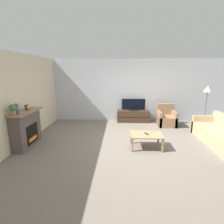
{
  "coord_description": "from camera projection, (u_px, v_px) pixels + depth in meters",
  "views": [
    {
      "loc": [
        -0.42,
        -5.08,
        2.16
      ],
      "look_at": [
        -0.69,
        0.57,
        0.85
      ],
      "focal_mm": 28.0,
      "sensor_mm": 36.0,
      "label": 1
    }
  ],
  "objects": [
    {
      "name": "floor_lamp",
      "position": [
        207.0,
        93.0,
        6.29
      ],
      "size": [
        0.3,
        0.3,
        1.67
      ],
      "color": "black",
      "rests_on": "ground"
    },
    {
      "name": "coffee_table",
      "position": [
        146.0,
        136.0,
        5.02
      ],
      "size": [
        0.9,
        0.64,
        0.41
      ],
      "color": "#A37F56",
      "rests_on": "ground"
    },
    {
      "name": "tv",
      "position": [
        133.0,
        105.0,
        7.54
      ],
      "size": [
        1.01,
        0.18,
        0.51
      ],
      "color": "black",
      "rests_on": "tv_stand"
    },
    {
      "name": "wall_left",
      "position": [
        23.0,
        99.0,
        5.27
      ],
      "size": [
        0.06,
        12.0,
        2.7
      ],
      "color": "beige",
      "rests_on": "ground"
    },
    {
      "name": "remote",
      "position": [
        147.0,
        134.0,
        5.02
      ],
      "size": [
        0.11,
        0.15,
        0.02
      ],
      "rotation": [
        0.0,
        0.0,
        0.54
      ],
      "color": "black",
      "rests_on": "coffee_table"
    },
    {
      "name": "ground_plane",
      "position": [
        133.0,
        143.0,
        5.42
      ],
      "size": [
        24.0,
        24.0,
        0.0
      ],
      "primitive_type": "plane",
      "color": "slate"
    },
    {
      "name": "wall_back",
      "position": [
        130.0,
        91.0,
        7.67
      ],
      "size": [
        12.0,
        0.06,
        2.7
      ],
      "color": "silver",
      "rests_on": "ground"
    },
    {
      "name": "armchair",
      "position": [
        166.0,
        119.0,
        7.16
      ],
      "size": [
        0.7,
        0.76,
        0.86
      ],
      "color": "#937051",
      "rests_on": "ground"
    },
    {
      "name": "fireplace",
      "position": [
        26.0,
        128.0,
        5.1
      ],
      "size": [
        0.46,
        1.26,
        1.07
      ],
      "color": "#564C47",
      "rests_on": "ground"
    },
    {
      "name": "mantel_clock",
      "position": [
        27.0,
        107.0,
        5.09
      ],
      "size": [
        0.08,
        0.11,
        0.15
      ],
      "color": "brown",
      "rests_on": "fireplace"
    },
    {
      "name": "mantel_vase_left",
      "position": [
        17.0,
        109.0,
        4.59
      ],
      "size": [
        0.1,
        0.1,
        0.29
      ],
      "color": "#385670",
      "rests_on": "fireplace"
    },
    {
      "name": "potted_plant",
      "position": [
        13.0,
        109.0,
        4.43
      ],
      "size": [
        0.18,
        0.18,
        0.29
      ],
      "color": "#936B4C",
      "rests_on": "fireplace"
    },
    {
      "name": "couch",
      "position": [
        224.0,
        137.0,
        5.14
      ],
      "size": [
        0.86,
        2.37,
        0.82
      ],
      "color": "tan",
      "rests_on": "ground"
    },
    {
      "name": "tv_stand",
      "position": [
        133.0,
        116.0,
        7.65
      ],
      "size": [
        1.4,
        0.41,
        0.51
      ],
      "color": "#422D1E",
      "rests_on": "ground"
    }
  ]
}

